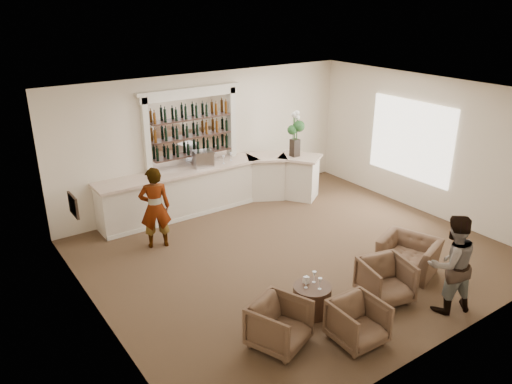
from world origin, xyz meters
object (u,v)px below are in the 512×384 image
Objects in this scene: cocktail_table at (312,299)px; armchair_far at (409,256)px; bar_counter at (214,187)px; armchair_center at (358,322)px; espresso_machine at (203,159)px; guest at (451,264)px; armchair_left at (279,324)px; flower_vase at (295,131)px; sommelier at (155,208)px; armchair_right at (386,280)px.

cocktail_table is 2.41m from armchair_far.
armchair_center is (-0.82, -5.71, -0.22)m from bar_counter.
bar_counter is at bearing -3.77° from espresso_machine.
guest is 1.95m from armchair_center.
armchair_left is at bearing 2.90° from guest.
flower_vase is at bearing 27.37° from armchair_left.
sommelier is 4.86m from armchair_center.
bar_counter is at bearing -60.54° from guest.
armchair_center is 1.74× the size of espresso_machine.
cocktail_table is at bearing -110.59° from armchair_far.
cocktail_table is 0.37× the size of guest.
guest is 3.94× the size of espresso_machine.
guest is at bearing -38.33° from armchair_left.
sommelier is at bearing 134.88° from armchair_right.
flower_vase is (2.33, -0.61, 0.47)m from espresso_machine.
sommelier is 2.30× the size of armchair_center.
flower_vase is (2.98, 4.19, 1.56)m from cocktail_table.
flower_vase reaches higher than cocktail_table.
guest is at bearing -5.36° from armchair_center.
armchair_center is at bearing -87.65° from armchair_far.
guest is 1.67× the size of armchair_far.
armchair_right is (2.27, -0.07, 0.00)m from armchair_left.
sommelier is at bearing 70.58° from armchair_left.
sommelier is 5.80m from guest.
guest is 2.12× the size of armchair_right.
espresso_machine is at bearing 86.47° from armchair_center.
armchair_left reaches higher than armchair_center.
guest reaches higher than bar_counter.
bar_counter is 2.28m from sommelier.
flower_vase reaches higher than armchair_far.
guest is 5.60m from flower_vase.
armchair_left reaches higher than cocktail_table.
armchair_center is (1.04, -0.62, -0.02)m from armchair_left.
bar_counter reaches higher than armchair_far.
bar_counter is 5.18m from armchair_right.
espresso_machine is at bearing 50.91° from armchair_left.
cocktail_table is (-0.89, -4.72, -0.32)m from bar_counter.
flower_vase reaches higher than bar_counter.
espresso_machine is (0.65, 4.80, 1.08)m from cocktail_table.
cocktail_table is 5.37m from flower_vase.
armchair_left is at bearing -130.94° from flower_vase.
armchair_right is 5.12m from flower_vase.
espresso_machine reaches higher than armchair_right.
guest is at bearing -41.44° from armchair_far.
espresso_machine is (1.78, 1.10, 0.45)m from sommelier.
bar_counter is 4.82m from cocktail_table.
flower_vase reaches higher than armchair_center.
espresso_machine is (0.58, 5.78, 0.98)m from armchair_center.
guest is (1.93, -1.23, 0.62)m from cocktail_table.
sommelier is 4.10m from armchair_left.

